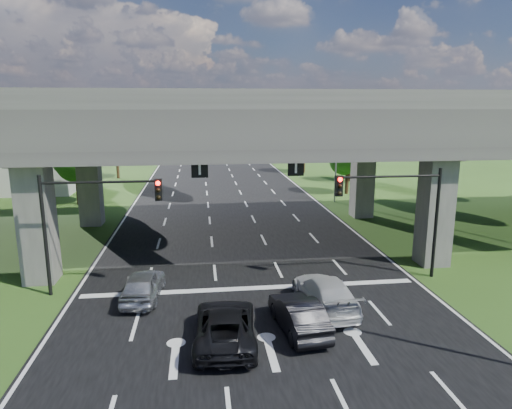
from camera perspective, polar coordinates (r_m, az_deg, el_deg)
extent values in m
plane|color=#2C4917|center=(20.59, 0.64, -14.22)|extent=(160.00, 160.00, 0.00)
cube|color=black|center=(29.82, -1.96, -5.66)|extent=(18.00, 120.00, 0.03)
cube|color=#3B3836|center=(30.40, -2.41, 10.01)|extent=(80.00, 15.00, 2.00)
cube|color=#5A5853|center=(23.16, -0.93, 13.04)|extent=(80.00, 0.50, 1.00)
cube|color=#5A5853|center=(37.60, -3.37, 12.70)|extent=(80.00, 0.50, 1.00)
cube|color=#5A5853|center=(26.33, -25.75, -1.45)|extent=(1.60, 1.60, 7.00)
cube|color=#5A5853|center=(37.68, -20.07, 2.82)|extent=(1.60, 1.60, 7.00)
cube|color=#5A5853|center=(28.34, 21.52, -0.18)|extent=(1.60, 1.60, 7.00)
cube|color=#5A5853|center=(39.11, 13.20, 3.56)|extent=(1.60, 1.60, 7.00)
cube|color=black|center=(23.48, -7.06, 4.37)|extent=(0.85, 0.06, 0.85)
cube|color=black|center=(24.01, 5.00, 4.59)|extent=(0.85, 0.06, 0.85)
cylinder|color=black|center=(26.27, 21.57, -2.23)|extent=(0.18, 0.18, 6.00)
cylinder|color=black|center=(24.57, 16.39, 3.37)|extent=(5.50, 0.12, 0.12)
cube|color=black|center=(23.51, 10.34, 2.30)|extent=(0.35, 0.28, 1.05)
sphere|color=#FF0C05|center=(23.30, 10.49, 3.08)|extent=(0.22, 0.22, 0.22)
cylinder|color=black|center=(24.29, -24.87, -3.65)|extent=(0.18, 0.18, 6.00)
cylinder|color=black|center=(23.05, -18.92, 2.65)|extent=(5.50, 0.12, 0.12)
cube|color=black|center=(22.53, -12.09, 1.80)|extent=(0.35, 0.28, 1.05)
sphere|color=#FF0C05|center=(22.32, -12.16, 2.61)|extent=(0.22, 0.22, 0.22)
cylinder|color=gray|center=(44.42, 10.02, 6.65)|extent=(0.16, 0.16, 10.00)
cylinder|color=gray|center=(43.81, 8.33, 12.79)|extent=(3.00, 0.10, 0.10)
cube|color=gray|center=(43.44, 6.37, 12.72)|extent=(0.60, 0.25, 0.18)
cylinder|color=gray|center=(59.85, 5.52, 8.17)|extent=(0.16, 0.16, 10.00)
cylinder|color=gray|center=(59.40, 4.17, 12.70)|extent=(3.00, 0.10, 0.10)
cube|color=gray|center=(59.12, 2.70, 12.62)|extent=(0.60, 0.25, 0.18)
cylinder|color=black|center=(46.35, -21.37, 2.04)|extent=(0.36, 0.36, 3.30)
sphere|color=#1D5516|center=(45.96, -21.66, 5.72)|extent=(4.50, 4.50, 4.50)
sphere|color=#1D5516|center=(45.46, -21.40, 7.39)|extent=(3.60, 3.60, 3.60)
sphere|color=#1D5516|center=(46.52, -21.82, 4.66)|extent=(3.30, 3.30, 3.30)
cylinder|color=black|center=(54.79, -22.40, 3.18)|extent=(0.36, 0.36, 2.86)
sphere|color=#1D5516|center=(54.49, -22.62, 5.87)|extent=(3.90, 3.90, 3.90)
sphere|color=#1D5516|center=(53.99, -22.40, 7.09)|extent=(3.12, 3.12, 3.12)
sphere|color=#1D5516|center=(55.03, -22.75, 5.10)|extent=(2.86, 2.86, 2.86)
cylinder|color=black|center=(61.62, -16.92, 4.79)|extent=(0.36, 0.36, 3.52)
sphere|color=#1D5516|center=(61.32, -17.10, 7.75)|extent=(4.80, 4.80, 4.80)
sphere|color=#1D5516|center=(60.88, -16.86, 9.10)|extent=(3.84, 3.84, 3.84)
sphere|color=#1D5516|center=(61.84, -17.26, 6.88)|extent=(3.52, 3.52, 3.52)
cylinder|color=black|center=(49.39, 11.30, 3.10)|extent=(0.36, 0.36, 3.08)
sphere|color=#1D5516|center=(49.03, 11.44, 6.33)|extent=(4.20, 4.20, 4.20)
sphere|color=#1D5516|center=(48.77, 12.06, 7.76)|extent=(3.36, 3.36, 3.36)
sphere|color=#1D5516|center=(49.41, 10.92, 5.41)|extent=(3.08, 3.08, 3.08)
cylinder|color=black|center=(57.86, 11.65, 4.28)|extent=(0.36, 0.36, 2.86)
sphere|color=#1D5516|center=(57.57, 11.76, 6.84)|extent=(3.90, 3.90, 3.90)
sphere|color=#1D5516|center=(57.32, 12.29, 7.97)|extent=(3.12, 3.12, 3.12)
sphere|color=#1D5516|center=(57.92, 11.32, 6.12)|extent=(2.86, 2.86, 2.86)
cylinder|color=black|center=(64.38, 5.99, 5.45)|extent=(0.36, 0.36, 3.30)
sphere|color=#1D5516|center=(64.09, 6.05, 8.11)|extent=(4.50, 4.50, 4.50)
sphere|color=#1D5516|center=(63.81, 6.50, 9.30)|extent=(3.60, 3.60, 3.60)
sphere|color=#1D5516|center=(64.49, 5.69, 7.34)|extent=(3.30, 3.30, 3.30)
imported|color=#B0B3B8|center=(22.93, -13.92, -9.73)|extent=(2.02, 4.29, 1.42)
imported|color=black|center=(19.46, 5.33, -13.51)|extent=(1.96, 4.42, 1.41)
imported|color=#BBBBBB|center=(21.57, 8.61, -10.84)|extent=(2.35, 5.22, 1.48)
imported|color=black|center=(18.57, -3.86, -14.83)|extent=(2.64, 5.19, 1.41)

